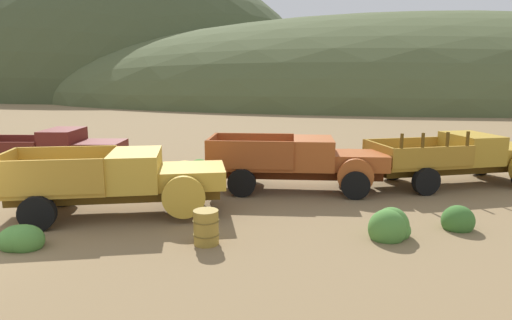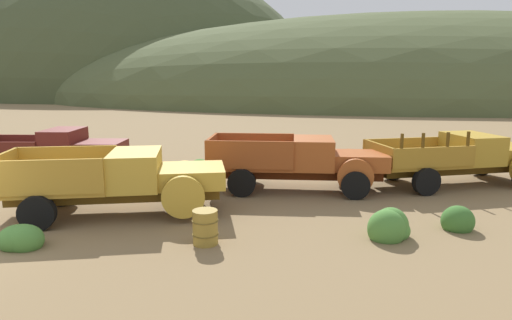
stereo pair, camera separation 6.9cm
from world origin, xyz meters
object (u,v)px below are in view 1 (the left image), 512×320
truck_oxblood (62,151)px  truck_oxide_orange (308,163)px  truck_faded_yellow (130,180)px  oil_drum_foreground (206,227)px  truck_mustard (467,157)px

truck_oxblood → truck_oxide_orange: (9.97, -1.80, 0.02)m
truck_faded_yellow → oil_drum_foreground: size_ratio=7.67×
truck_faded_yellow → truck_oxide_orange: 6.20m
truck_faded_yellow → oil_drum_foreground: truck_faded_yellow is taller
truck_oxblood → truck_mustard: bearing=-4.2°
truck_oxblood → oil_drum_foreground: (7.28, -7.13, -0.56)m
truck_faded_yellow → truck_oxide_orange: bearing=18.0°
truck_oxide_orange → truck_mustard: bearing=14.0°
truck_oxblood → oil_drum_foreground: size_ratio=6.99×
truck_faded_yellow → truck_mustard: bearing=9.8°
truck_faded_yellow → truck_mustard: 12.28m
truck_oxblood → truck_mustard: size_ratio=0.88×
truck_mustard → oil_drum_foreground: 11.07m
truck_oxide_orange → oil_drum_foreground: 6.00m
truck_mustard → truck_oxblood: bearing=162.2°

